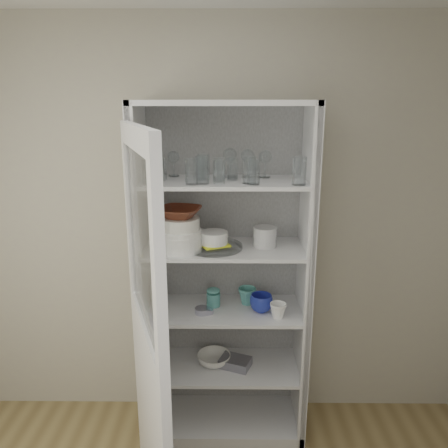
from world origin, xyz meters
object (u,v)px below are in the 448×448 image
at_px(cupboard_door, 149,367).
at_px(tin_box, 235,362).
at_px(goblet_2, 248,162).
at_px(glass_platter, 214,247).
at_px(mug_white, 278,311).
at_px(goblet_3, 265,163).
at_px(pantry_cabinet, 224,292).
at_px(terracotta_bowl, 179,212).
at_px(mug_teal, 247,296).
at_px(cream_bowl, 180,223).
at_px(yellow_trivet, 214,244).
at_px(mug_blue, 261,303).
at_px(grey_bowl_stack, 265,237).
at_px(teal_jar, 213,298).
at_px(white_ramekin, 214,238).
at_px(cream_dish, 214,359).
at_px(measuring_cups, 202,311).
at_px(goblet_0, 173,163).
at_px(goblet_1, 230,161).
at_px(plate_stack_front, 180,240).
at_px(white_canister, 159,294).
at_px(plate_stack_back, 192,236).

distance_m(cupboard_door, tin_box, 0.85).
xyz_separation_m(goblet_2, glass_platter, (-0.20, -0.12, -0.48)).
height_order(glass_platter, mug_white, glass_platter).
height_order(goblet_2, goblet_3, goblet_2).
distance_m(pantry_cabinet, terracotta_bowl, 0.62).
xyz_separation_m(mug_teal, mug_white, (0.17, -0.18, -0.01)).
relative_size(cream_bowl, yellow_trivet, 1.47).
xyz_separation_m(pantry_cabinet, mug_blue, (0.23, -0.11, -0.03)).
bearing_deg(tin_box, mug_white, -22.94).
relative_size(grey_bowl_stack, teal_jar, 1.33).
distance_m(glass_platter, white_ramekin, 0.06).
distance_m(goblet_2, cream_dish, 1.28).
distance_m(pantry_cabinet, glass_platter, 0.35).
relative_size(yellow_trivet, mug_teal, 1.35).
xyz_separation_m(mug_teal, measuring_cups, (-0.28, -0.13, -0.04)).
bearing_deg(goblet_0, teal_jar, -22.10).
bearing_deg(goblet_3, glass_platter, -158.50).
bearing_deg(tin_box, measuring_cups, -164.84).
bearing_deg(cream_bowl, goblet_0, 104.29).
relative_size(goblet_1, tin_box, 1.00).
relative_size(mug_blue, tin_box, 0.73).
bearing_deg(goblet_2, plate_stack_front, -157.94).
xyz_separation_m(cupboard_door, white_canister, (-0.06, 0.70, 0.05)).
relative_size(plate_stack_front, white_ramekin, 1.53).
bearing_deg(mug_blue, cream_bowl, 168.60).
bearing_deg(tin_box, plate_stack_front, -171.25).
height_order(cupboard_door, cream_bowl, cupboard_door).
xyz_separation_m(pantry_cabinet, measuring_cups, (-0.13, -0.14, -0.06)).
bearing_deg(teal_jar, white_canister, 175.75).
xyz_separation_m(goblet_1, yellow_trivet, (-0.09, -0.13, -0.47)).
distance_m(goblet_2, plate_stack_back, 0.57).
xyz_separation_m(goblet_0, white_canister, (-0.11, -0.07, -0.82)).
distance_m(goblet_3, mug_white, 0.87).
distance_m(cupboard_door, cream_bowl, 0.80).
height_order(yellow_trivet, white_ramekin, white_ramekin).
xyz_separation_m(plate_stack_back, mug_white, (0.52, -0.24, -0.38)).
height_order(cream_dish, tin_box, cream_dish).
bearing_deg(goblet_2, tin_box, -121.64).
xyz_separation_m(cream_bowl, white_ramekin, (0.19, 0.04, -0.10)).
bearing_deg(goblet_1, mug_blue, -36.52).
bearing_deg(glass_platter, terracotta_bowl, -168.34).
relative_size(cream_bowl, terracotta_bowl, 0.94).
bearing_deg(white_canister, cupboard_door, -85.46).
relative_size(pantry_cabinet, terracotta_bowl, 8.69).
relative_size(goblet_1, goblet_2, 1.04).
xyz_separation_m(yellow_trivet, white_ramekin, (0.00, 0.00, 0.04)).
relative_size(cupboard_door, goblet_0, 12.20).
relative_size(mug_blue, teal_jar, 1.34).
relative_size(cupboard_door, plate_stack_front, 8.03).
height_order(mug_blue, mug_teal, mug_blue).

